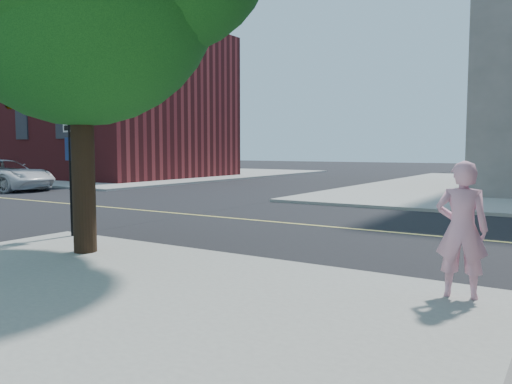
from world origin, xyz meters
The scene contains 8 objects.
ground centered at (0.00, 0.00, 0.00)m, with size 140.00×140.00×0.00m, color black.
road_ew centered at (0.00, 4.50, 0.01)m, with size 140.00×9.00×0.01m, color black.
sidewalk_nw centered at (-23.00, 21.50, 0.06)m, with size 26.00×25.00×0.12m, color #97978E.
church centered at (-20.00, 18.00, 7.18)m, with size 15.20×12.00×14.40m.
office_block centered at (-32.00, 21.98, 9.12)m, with size 12.00×14.08×18.00m.
man_on_phone centered at (7.59, -0.68, 0.98)m, with size 0.63×0.41×1.73m, color pink.
signal_pole centered at (-2.22, -0.30, 3.18)m, with size 3.33×0.38×3.75m.
car_a centered at (-14.75, 6.76, 0.75)m, with size 2.49×5.41×1.50m, color silver.
Camera 1 is at (8.79, -7.39, 1.98)m, focal length 35.69 mm.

